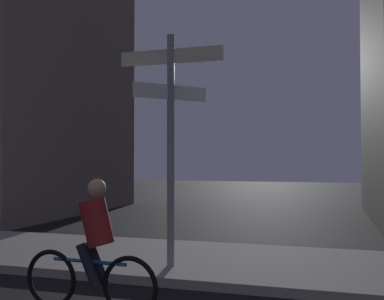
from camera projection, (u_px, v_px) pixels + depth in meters
sidewalk_kerb at (263, 265)px, 7.56m from camera, size 40.00×3.02×0.14m
signpost at (171, 127)px, 7.29m from camera, size 1.75×0.94×3.74m
cyclist at (93, 250)px, 5.41m from camera, size 1.82×0.34×1.61m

